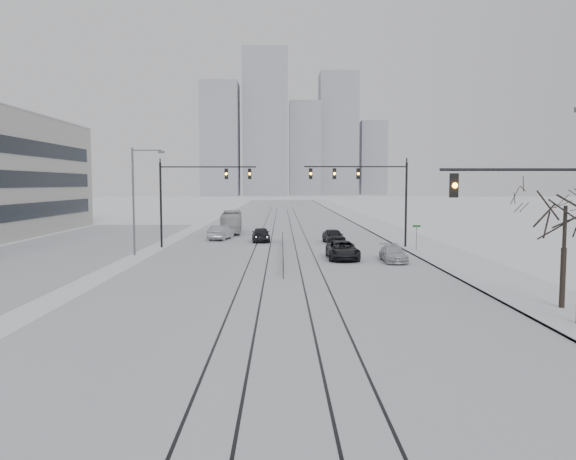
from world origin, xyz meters
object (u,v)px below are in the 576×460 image
object	(u,v)px
traffic_mast_near	(544,219)
bare_tree	(565,216)
sedan_sb_inner	(261,234)
sedan_sb_outer	(221,233)
sedan_nb_far	(334,236)
sedan_nb_front	(343,250)
box_truck	(232,222)
sedan_nb_right	(393,254)

from	to	relation	value
traffic_mast_near	bare_tree	xyz separation A→B (m)	(2.41, 3.00, -0.07)
sedan_sb_inner	sedan_sb_outer	size ratio (longest dim) A/B	0.96
sedan_nb_far	sedan_nb_front	bearing A→B (deg)	-100.57
sedan_sb_inner	box_truck	bearing A→B (deg)	-72.76
sedan_nb_front	sedan_nb_right	world-z (taller)	sedan_nb_front
sedan_nb_far	box_truck	size ratio (longest dim) A/B	0.45
sedan_sb_inner	traffic_mast_near	bearing A→B (deg)	106.59
sedan_sb_inner	sedan_nb_right	size ratio (longest dim) A/B	1.05
traffic_mast_near	sedan_sb_outer	world-z (taller)	traffic_mast_near
traffic_mast_near	bare_tree	size ratio (longest dim) A/B	1.15
traffic_mast_near	sedan_sb_outer	size ratio (longest dim) A/B	1.48
sedan_nb_right	sedan_nb_front	bearing A→B (deg)	159.53
bare_tree	sedan_nb_front	bearing A→B (deg)	114.88
sedan_nb_far	box_truck	world-z (taller)	box_truck
bare_tree	sedan_nb_far	distance (m)	31.62
sedan_sb_inner	box_truck	xyz separation A→B (m)	(-3.95, 10.24, 0.57)
bare_tree	sedan_nb_front	distance (m)	20.42
bare_tree	sedan_sb_outer	size ratio (longest dim) A/B	1.29
traffic_mast_near	sedan_nb_far	world-z (taller)	traffic_mast_near
bare_tree	sedan_nb_front	xyz separation A→B (m)	(-8.44, 18.20, -3.77)
sedan_nb_right	sedan_nb_far	xyz separation A→B (m)	(-3.34, 13.63, 0.11)
sedan_sb_outer	traffic_mast_near	bearing A→B (deg)	125.71
sedan_sb_outer	box_truck	bearing A→B (deg)	-82.59
sedan_nb_far	box_truck	xyz separation A→B (m)	(-11.37, 11.85, 0.61)
sedan_nb_right	sedan_nb_far	bearing A→B (deg)	104.83
sedan_nb_front	sedan_nb_far	bearing A→B (deg)	88.04
sedan_nb_right	traffic_mast_near	bearing A→B (deg)	-82.35
sedan_sb_outer	sedan_nb_front	xyz separation A→B (m)	(11.40, -15.92, -0.05)
sedan_sb_outer	sedan_nb_front	bearing A→B (deg)	136.17
bare_tree	sedan_nb_far	world-z (taller)	bare_tree
sedan_nb_right	box_truck	size ratio (longest dim) A/B	0.45
bare_tree	box_truck	size ratio (longest dim) A/B	0.63
bare_tree	sedan_nb_front	size ratio (longest dim) A/B	1.17
sedan_sb_outer	sedan_nb_far	size ratio (longest dim) A/B	1.10
sedan_nb_front	sedan_nb_right	size ratio (longest dim) A/B	1.21
traffic_mast_near	sedan_nb_front	xyz separation A→B (m)	(-6.03, 21.21, -3.84)
bare_tree	sedan_nb_right	xyz separation A→B (m)	(-4.69, 16.72, -3.87)
box_truck	sedan_nb_right	bearing A→B (deg)	117.07
traffic_mast_near	sedan_nb_right	world-z (taller)	traffic_mast_near
sedan_nb_front	sedan_nb_right	distance (m)	4.04
sedan_nb_far	box_truck	distance (m)	16.43
sedan_sb_outer	box_truck	size ratio (longest dim) A/B	0.49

